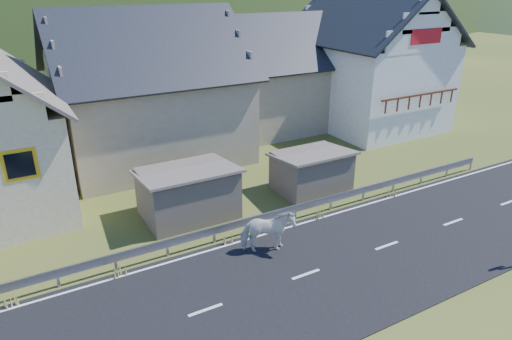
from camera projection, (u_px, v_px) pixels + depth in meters
ground at (306, 275)px, 16.74m from camera, size 160.00×160.00×0.00m
road at (306, 275)px, 16.74m from camera, size 60.00×7.00×0.04m
lane_markings at (306, 274)px, 16.73m from camera, size 60.00×6.60×0.01m
guardrail at (257, 219)px, 19.49m from camera, size 28.10×0.09×0.75m
shed_left at (188, 193)px, 20.65m from camera, size 4.30×3.30×2.40m
shed_right at (311, 172)px, 23.22m from camera, size 3.80×2.90×2.20m
house_stone_a at (147, 80)px, 26.57m from camera, size 10.80×9.80×8.90m
house_stone_b at (275, 67)px, 32.85m from camera, size 9.80×8.80×8.10m
house_white at (368, 54)px, 32.82m from camera, size 8.80×10.80×9.70m
mountain at (39, 66)px, 171.54m from camera, size 440.00×280.00×260.00m
horse at (268, 232)px, 17.83m from camera, size 1.56×2.28×1.76m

